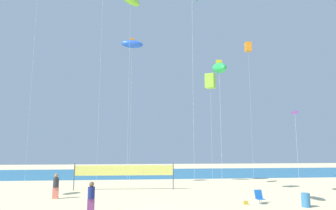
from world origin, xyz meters
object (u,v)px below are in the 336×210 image
object	(u,v)px
kite_lime_inflatable	(131,0)
beachgoer_navy_shirt	(91,196)
trash_barrel	(306,200)
volleyball_net	(124,171)
beach_handbag	(246,203)
kite_lime_box	(210,81)
kite_orange_box	(248,47)
kite_blue_inflatable	(132,44)
kite_violet_diamond	(295,113)
kite_green_inflatable	(219,68)
beachgoer_charcoal_shirt	(56,185)
folding_beach_chair	(259,196)

from	to	relation	value
kite_lime_inflatable	beachgoer_navy_shirt	bearing A→B (deg)	-101.32
trash_barrel	volleyball_net	distance (m)	15.17
beachgoer_navy_shirt	kite_lime_inflatable	distance (m)	19.51
beach_handbag	kite_lime_box	world-z (taller)	kite_lime_box
kite_orange_box	kite_blue_inflatable	xyz separation A→B (m)	(-14.48, -3.33, -1.41)
beach_handbag	kite_violet_diamond	distance (m)	8.68
trash_barrel	volleyball_net	bearing A→B (deg)	141.17
trash_barrel	beach_handbag	bearing A→B (deg)	159.47
kite_lime_inflatable	kite_lime_box	distance (m)	11.27
kite_green_inflatable	beach_handbag	bearing A→B (deg)	32.79
kite_orange_box	kite_lime_box	xyz separation A→B (m)	(-7.33, -8.95, -6.66)
beachgoer_navy_shirt	kite_violet_diamond	world-z (taller)	kite_violet_diamond
beachgoer_charcoal_shirt	kite_blue_inflatable	bearing A→B (deg)	174.35
beach_handbag	kite_orange_box	bearing A→B (deg)	65.73
beachgoer_navy_shirt	beach_handbag	xyz separation A→B (m)	(9.87, 1.56, -0.82)
volleyball_net	kite_violet_diamond	xyz separation A→B (m)	(13.60, -5.65, 4.86)
folding_beach_chair	kite_violet_diamond	xyz separation A→B (m)	(4.24, 2.30, 6.04)
volleyball_net	kite_blue_inflatable	distance (m)	13.69
folding_beach_chair	kite_orange_box	bearing A→B (deg)	40.25
kite_lime_inflatable	kite_green_inflatable	xyz separation A→B (m)	(6.11, -8.82, -9.12)
kite_lime_box	kite_blue_inflatable	size ratio (longest dim) A/B	0.66
folding_beach_chair	kite_lime_box	bearing A→B (deg)	79.27
beachgoer_charcoal_shirt	kite_lime_box	size ratio (longest dim) A/B	0.18
beach_handbag	kite_blue_inflatable	xyz separation A→B (m)	(-7.87, 11.33, 14.85)
beachgoer_charcoal_shirt	kite_lime_inflatable	world-z (taller)	kite_lime_inflatable
volleyball_net	kite_lime_box	size ratio (longest dim) A/B	0.87
kite_violet_diamond	kite_blue_inflatable	bearing A→B (deg)	146.24
beachgoer_navy_shirt	kite_lime_box	world-z (taller)	kite_lime_box
kite_green_inflatable	kite_orange_box	bearing A→B (deg)	61.76
beach_handbag	kite_blue_inflatable	world-z (taller)	kite_blue_inflatable
kite_lime_box	kite_green_inflatable	distance (m)	7.10
beachgoer_charcoal_shirt	trash_barrel	distance (m)	17.48
beachgoer_charcoal_shirt	kite_lime_inflatable	size ratio (longest dim) A/B	0.10
beachgoer_charcoal_shirt	kite_violet_diamond	xyz separation A→B (m)	(18.52, -1.31, 5.53)
trash_barrel	kite_lime_box	size ratio (longest dim) A/B	0.08
kite_lime_box	kite_lime_inflatable	bearing A→B (deg)	165.69
folding_beach_chair	volleyball_net	distance (m)	12.34
folding_beach_chair	kite_lime_inflatable	size ratio (longest dim) A/B	0.05
folding_beach_chair	kite_blue_inflatable	world-z (taller)	kite_blue_inflatable
volleyball_net	kite_orange_box	distance (m)	21.94
volleyball_net	beachgoer_navy_shirt	bearing A→B (deg)	-99.20
beach_handbag	kite_lime_box	bearing A→B (deg)	97.16
kite_lime_inflatable	beachgoer_charcoal_shirt	bearing A→B (deg)	-144.10
kite_lime_inflatable	kite_violet_diamond	bearing A→B (deg)	-20.74
beachgoer_charcoal_shirt	kite_orange_box	bearing A→B (deg)	148.47
trash_barrel	kite_violet_diamond	world-z (taller)	kite_violet_diamond
beachgoer_navy_shirt	beachgoer_charcoal_shirt	bearing A→B (deg)	144.17
kite_green_inflatable	beachgoer_charcoal_shirt	bearing A→B (deg)	155.78
kite_lime_box	kite_green_inflatable	xyz separation A→B (m)	(-1.21, -6.95, -0.76)
kite_blue_inflatable	kite_green_inflatable	distance (m)	15.15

